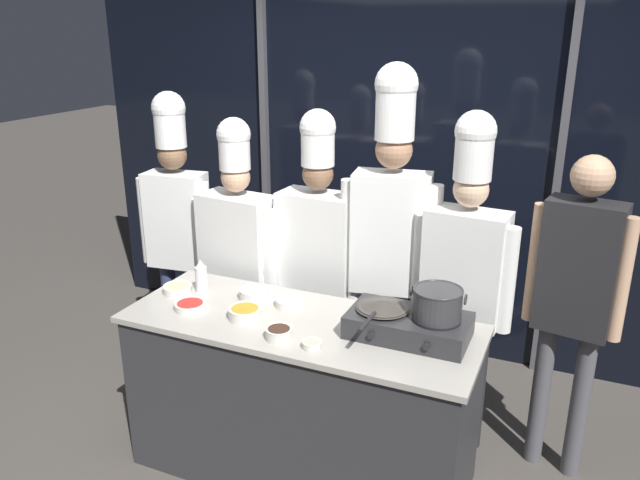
{
  "coord_description": "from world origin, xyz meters",
  "views": [
    {
      "loc": [
        1.22,
        -2.53,
        2.31
      ],
      "look_at": [
        0.0,
        0.25,
        1.25
      ],
      "focal_mm": 35.0,
      "sensor_mm": 36.0,
      "label": 1
    }
  ],
  "objects_px": {
    "stock_pot": "(438,303)",
    "prep_bowl_rice": "(254,293)",
    "portable_stove": "(408,325)",
    "chef_pastry": "(391,224)",
    "chef_sous": "(238,246)",
    "chef_apprentice": "(465,265)",
    "frying_pan": "(382,305)",
    "prep_bowl_soy_glaze": "(279,332)",
    "squeeze_bottle_clear": "(201,277)",
    "prep_bowl_shrimp": "(312,344)",
    "prep_bowl_bell_pepper": "(190,305)",
    "chef_head": "(177,214)",
    "person_guest": "(576,287)",
    "chef_line": "(318,246)",
    "prep_bowl_ginger": "(177,288)",
    "prep_bowl_noodles": "(290,301)",
    "prep_bowl_carrots": "(245,312)"
  },
  "relations": [
    {
      "from": "chef_pastry",
      "to": "chef_apprentice",
      "type": "xyz_separation_m",
      "value": [
        0.44,
        -0.08,
        -0.14
      ]
    },
    {
      "from": "prep_bowl_noodles",
      "to": "chef_apprentice",
      "type": "xyz_separation_m",
      "value": [
        0.81,
        0.46,
        0.17
      ]
    },
    {
      "from": "prep_bowl_ginger",
      "to": "chef_pastry",
      "type": "height_order",
      "value": "chef_pastry"
    },
    {
      "from": "portable_stove",
      "to": "prep_bowl_soy_glaze",
      "type": "relative_size",
      "value": 4.33
    },
    {
      "from": "prep_bowl_carrots",
      "to": "chef_head",
      "type": "distance_m",
      "value": 1.2
    },
    {
      "from": "frying_pan",
      "to": "chef_pastry",
      "type": "distance_m",
      "value": 0.67
    },
    {
      "from": "prep_bowl_bell_pepper",
      "to": "person_guest",
      "type": "height_order",
      "value": "person_guest"
    },
    {
      "from": "portable_stove",
      "to": "chef_line",
      "type": "relative_size",
      "value": 0.31
    },
    {
      "from": "chef_sous",
      "to": "person_guest",
      "type": "distance_m",
      "value": 1.93
    },
    {
      "from": "portable_stove",
      "to": "chef_line",
      "type": "xyz_separation_m",
      "value": [
        -0.73,
        0.59,
        0.1
      ]
    },
    {
      "from": "prep_bowl_ginger",
      "to": "frying_pan",
      "type": "bearing_deg",
      "value": 0.8
    },
    {
      "from": "frying_pan",
      "to": "prep_bowl_soy_glaze",
      "type": "xyz_separation_m",
      "value": [
        -0.42,
        -0.26,
        -0.11
      ]
    },
    {
      "from": "stock_pot",
      "to": "prep_bowl_rice",
      "type": "relative_size",
      "value": 1.62
    },
    {
      "from": "chef_pastry",
      "to": "prep_bowl_shrimp",
      "type": "bearing_deg",
      "value": 75.68
    },
    {
      "from": "frying_pan",
      "to": "prep_bowl_ginger",
      "type": "relative_size",
      "value": 2.8
    },
    {
      "from": "prep_bowl_shrimp",
      "to": "chef_pastry",
      "type": "xyz_separation_m",
      "value": [
        0.08,
        0.9,
        0.32
      ]
    },
    {
      "from": "squeeze_bottle_clear",
      "to": "chef_apprentice",
      "type": "bearing_deg",
      "value": 20.34
    },
    {
      "from": "chef_sous",
      "to": "chef_apprentice",
      "type": "bearing_deg",
      "value": -172.2
    },
    {
      "from": "portable_stove",
      "to": "prep_bowl_noodles",
      "type": "relative_size",
      "value": 3.62
    },
    {
      "from": "stock_pot",
      "to": "prep_bowl_rice",
      "type": "distance_m",
      "value": 1.03
    },
    {
      "from": "prep_bowl_noodles",
      "to": "prep_bowl_carrots",
      "type": "height_order",
      "value": "prep_bowl_carrots"
    },
    {
      "from": "prep_bowl_shrimp",
      "to": "chef_head",
      "type": "xyz_separation_m",
      "value": [
        -1.36,
        0.87,
        0.21
      ]
    },
    {
      "from": "portable_stove",
      "to": "prep_bowl_soy_glaze",
      "type": "xyz_separation_m",
      "value": [
        -0.55,
        -0.27,
        -0.03
      ]
    },
    {
      "from": "prep_bowl_soy_glaze",
      "to": "chef_pastry",
      "type": "bearing_deg",
      "value": 73.52
    },
    {
      "from": "stock_pot",
      "to": "chef_apprentice",
      "type": "height_order",
      "value": "chef_apprentice"
    },
    {
      "from": "frying_pan",
      "to": "prep_bowl_soy_glaze",
      "type": "distance_m",
      "value": 0.51
    },
    {
      "from": "portable_stove",
      "to": "chef_apprentice",
      "type": "distance_m",
      "value": 0.57
    },
    {
      "from": "prep_bowl_noodles",
      "to": "person_guest",
      "type": "distance_m",
      "value": 1.44
    },
    {
      "from": "portable_stove",
      "to": "chef_pastry",
      "type": "height_order",
      "value": "chef_pastry"
    },
    {
      "from": "prep_bowl_bell_pepper",
      "to": "prep_bowl_carrots",
      "type": "distance_m",
      "value": 0.32
    },
    {
      "from": "person_guest",
      "to": "chef_head",
      "type": "bearing_deg",
      "value": 8.52
    },
    {
      "from": "prep_bowl_bell_pepper",
      "to": "chef_sous",
      "type": "height_order",
      "value": "chef_sous"
    },
    {
      "from": "stock_pot",
      "to": "chef_head",
      "type": "distance_m",
      "value": 1.96
    },
    {
      "from": "squeeze_bottle_clear",
      "to": "prep_bowl_bell_pepper",
      "type": "bearing_deg",
      "value": -72.77
    },
    {
      "from": "stock_pot",
      "to": "portable_stove",
      "type": "bearing_deg",
      "value": -179.91
    },
    {
      "from": "portable_stove",
      "to": "prep_bowl_rice",
      "type": "relative_size",
      "value": 3.56
    },
    {
      "from": "prep_bowl_bell_pepper",
      "to": "prep_bowl_ginger",
      "type": "bearing_deg",
      "value": 141.69
    },
    {
      "from": "prep_bowl_ginger",
      "to": "person_guest",
      "type": "height_order",
      "value": "person_guest"
    },
    {
      "from": "prep_bowl_rice",
      "to": "prep_bowl_bell_pepper",
      "type": "bearing_deg",
      "value": -134.88
    },
    {
      "from": "prep_bowl_shrimp",
      "to": "prep_bowl_carrots",
      "type": "height_order",
      "value": "prep_bowl_carrots"
    },
    {
      "from": "prep_bowl_noodles",
      "to": "prep_bowl_rice",
      "type": "distance_m",
      "value": 0.22
    },
    {
      "from": "chef_pastry",
      "to": "prep_bowl_soy_glaze",
      "type": "bearing_deg",
      "value": 64.46
    },
    {
      "from": "prep_bowl_soy_glaze",
      "to": "person_guest",
      "type": "bearing_deg",
      "value": 31.93
    },
    {
      "from": "chef_apprentice",
      "to": "person_guest",
      "type": "relative_size",
      "value": 1.1
    },
    {
      "from": "squeeze_bottle_clear",
      "to": "chef_sous",
      "type": "height_order",
      "value": "chef_sous"
    },
    {
      "from": "frying_pan",
      "to": "chef_line",
      "type": "height_order",
      "value": "chef_line"
    },
    {
      "from": "stock_pot",
      "to": "chef_pastry",
      "type": "relative_size",
      "value": 0.12
    },
    {
      "from": "prep_bowl_shrimp",
      "to": "prep_bowl_bell_pepper",
      "type": "bearing_deg",
      "value": 170.89
    },
    {
      "from": "frying_pan",
      "to": "chef_line",
      "type": "distance_m",
      "value": 0.85
    },
    {
      "from": "prep_bowl_carrots",
      "to": "prep_bowl_rice",
      "type": "xyz_separation_m",
      "value": [
        -0.08,
        0.22,
        -0.0
      ]
    }
  ]
}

